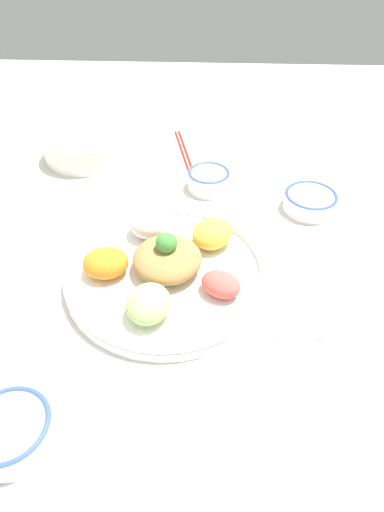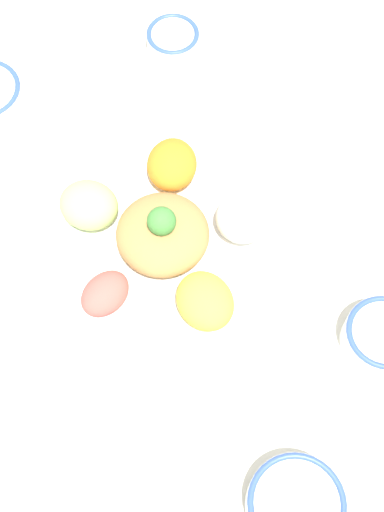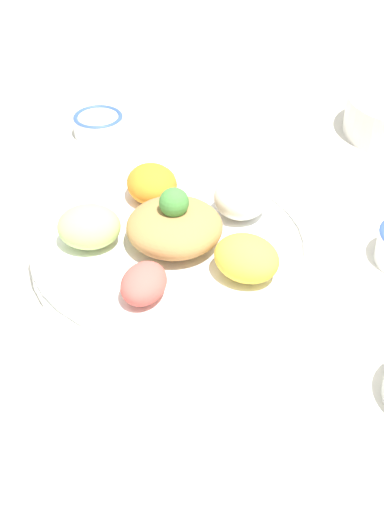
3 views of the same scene
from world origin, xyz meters
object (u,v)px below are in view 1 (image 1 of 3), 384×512
(chopsticks_pair_near, at_px, (184,150))
(serving_spoon_main, at_px, (325,336))
(salad_platter, at_px, (167,267))
(side_serving_bowl, at_px, (83,145))
(sauce_bowl_dark, at_px, (11,431))
(rice_bowl_blue, at_px, (209,179))
(sauce_bowl_red, at_px, (310,201))

(chopsticks_pair_near, relative_size, serving_spoon_main, 1.70)
(salad_platter, xyz_separation_m, side_serving_bowl, (-0.25, 0.42, 0.01))
(chopsticks_pair_near, bearing_deg, sauce_bowl_dark, -25.45)
(chopsticks_pair_near, bearing_deg, rice_bowl_blue, 8.14)
(sauce_bowl_red, relative_size, chopsticks_pair_near, 0.51)
(sauce_bowl_dark, height_order, serving_spoon_main, sauce_bowl_dark)
(serving_spoon_main, bearing_deg, sauce_bowl_dark, 15.85)
(rice_bowl_blue, bearing_deg, sauce_bowl_red, -18.29)
(salad_platter, height_order, sauce_bowl_red, salad_platter)
(salad_platter, bearing_deg, serving_spoon_main, -25.39)
(sauce_bowl_red, bearing_deg, rice_bowl_blue, 161.71)
(rice_bowl_blue, bearing_deg, sauce_bowl_dark, -111.69)
(sauce_bowl_red, relative_size, side_serving_bowl, 0.57)
(rice_bowl_blue, height_order, side_serving_bowl, side_serving_bowl)
(chopsticks_pair_near, bearing_deg, side_serving_bowl, -92.01)
(rice_bowl_blue, bearing_deg, salad_platter, -103.30)
(salad_platter, xyz_separation_m, serving_spoon_main, (0.26, -0.12, -0.02))
(salad_platter, bearing_deg, chopsticks_pair_near, 89.85)
(sauce_bowl_red, xyz_separation_m, serving_spoon_main, (-0.03, -0.35, -0.02))
(salad_platter, xyz_separation_m, sauce_bowl_dark, (-0.17, -0.31, -0.00))
(sauce_bowl_red, bearing_deg, side_serving_bowl, 159.60)
(sauce_bowl_dark, xyz_separation_m, serving_spoon_main, (0.43, 0.18, -0.02))
(rice_bowl_blue, height_order, sauce_bowl_dark, same)
(sauce_bowl_red, relative_size, sauce_bowl_dark, 1.04)
(salad_platter, bearing_deg, sauce_bowl_dark, -118.88)
(salad_platter, height_order, chopsticks_pair_near, salad_platter)
(side_serving_bowl, bearing_deg, sauce_bowl_red, -20.40)
(rice_bowl_blue, relative_size, sauce_bowl_dark, 0.89)
(side_serving_bowl, bearing_deg, rice_bowl_blue, -21.82)
(sauce_bowl_red, distance_m, rice_bowl_blue, 0.23)
(side_serving_bowl, xyz_separation_m, chopsticks_pair_near, (0.25, 0.05, -0.03))
(side_serving_bowl, distance_m, serving_spoon_main, 0.75)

